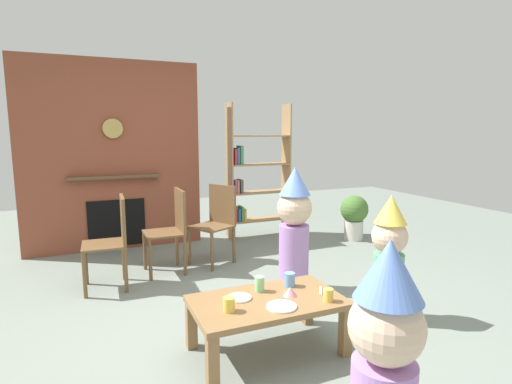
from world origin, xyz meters
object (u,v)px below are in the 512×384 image
Objects in this scene: paper_cup_center at (229,304)px; child_by_the_chairs at (294,226)px; paper_plate_front at (239,298)px; dining_chair_left at (114,236)px; bookshelf at (253,177)px; birthday_cake_slice at (290,291)px; paper_cup_far_left at (328,295)px; paper_cup_near_left at (260,284)px; paper_plate_rear at (282,306)px; coffee_table at (267,308)px; child_in_pink at (389,255)px; paper_cup_near_right at (290,279)px; child_with_cone_hat at (384,364)px; potted_plant_tall at (354,214)px; dining_chair_middle at (172,226)px; dining_chair_right at (217,219)px.

paper_cup_center is 1.42m from child_by_the_chairs.
paper_cup_center is 0.54× the size of paper_plate_front.
child_by_the_chairs is at bearing 157.27° from dining_chair_left.
paper_plate_front is (-1.27, -2.78, -0.48)m from bookshelf.
paper_cup_far_left is at bearing -43.12° from birthday_cake_slice.
paper_plate_rear is (0.03, -0.30, -0.05)m from paper_cup_near_left.
child_by_the_chairs reaches higher than dining_chair_left.
paper_cup_far_left is at bearing -26.96° from paper_plate_front.
paper_cup_near_left is (0.01, 0.15, 0.12)m from coffee_table.
child_in_pink reaches higher than coffee_table.
child_with_cone_hat is (-0.27, -1.33, 0.15)m from paper_cup_near_right.
bookshelf is at bearing -154.09° from child_by_the_chairs.
bookshelf is at bearing -146.12° from dining_chair_left.
dining_chair_left reaches higher than paper_plate_rear.
paper_cup_near_right is 0.43m from paper_plate_front.
potted_plant_tall is (2.17, 2.18, -0.05)m from birthday_cake_slice.
dining_chair_middle is at bearing 5.64° from child_with_cone_hat.
bookshelf is 18.74× the size of paper_cup_near_right.
child_by_the_chairs is at bearing -142.48° from potted_plant_tall.
coffee_table is 1.90m from dining_chair_middle.
coffee_table is 2.02m from dining_chair_right.
potted_plant_tall is at bearing -168.55° from dining_chair_left.
paper_plate_front is at bearing 131.04° from paper_plate_rear.
dining_chair_right is (0.02, 1.84, 0.08)m from paper_cup_near_right.
child_in_pink is 2.53m from dining_chair_left.
child_with_cone_hat is at bearing 18.54° from child_by_the_chairs.
birthday_cake_slice is (0.17, -0.01, 0.09)m from coffee_table.
dining_chair_right reaches higher than birthday_cake_slice.
child_with_cone_hat is at bearing -99.34° from birthday_cake_slice.
dining_chair_left is at bearing 108.61° from paper_cup_center.
paper_cup_near_left is at bearing 52.97° from dining_chair_right.
paper_cup_near_left is 0.64× the size of paper_plate_front.
bookshelf reaches higher than dining_chair_right.
paper_cup_center is 0.48m from birthday_cake_slice.
paper_plate_rear is 2.05m from dining_chair_middle.
child_in_pink reaches higher than dining_chair_left.
birthday_cake_slice is 0.11× the size of dining_chair_left.
dining_chair_middle reaches higher than paper_plate_front.
bookshelf is 1.71× the size of child_with_cone_hat.
coffee_table is at bearing -137.14° from potted_plant_tall.
paper_cup_near_right is 0.09× the size of child_with_cone_hat.
paper_plate_front is 0.31m from paper_plate_rear.
paper_cup_near_left is 0.31m from paper_plate_rear.
child_in_pink is at bearing 5.83° from paper_cup_center.
coffee_table is 0.19m from paper_cup_near_left.
paper_plate_front is 0.19× the size of dining_chair_middle.
paper_plate_front is 3.27m from potted_plant_tall.
paper_cup_near_right is 2.91m from potted_plant_tall.
child_with_cone_hat is at bearing 44.53° from child_in_pink.
paper_cup_far_left is 0.27m from birthday_cake_slice.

